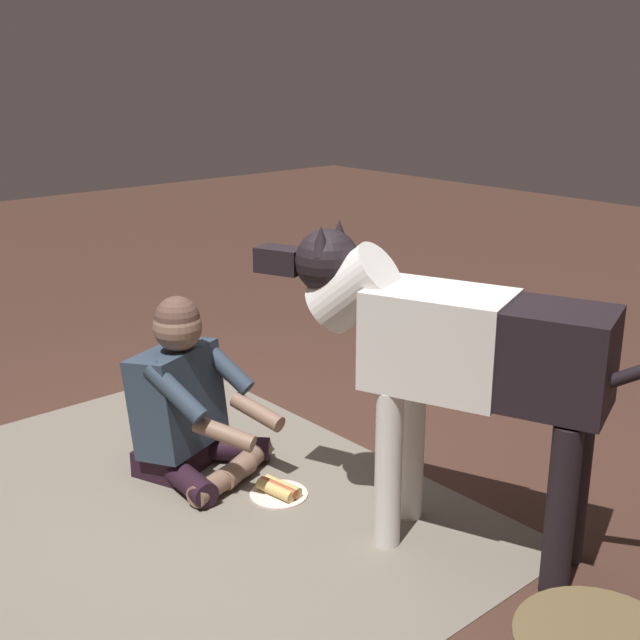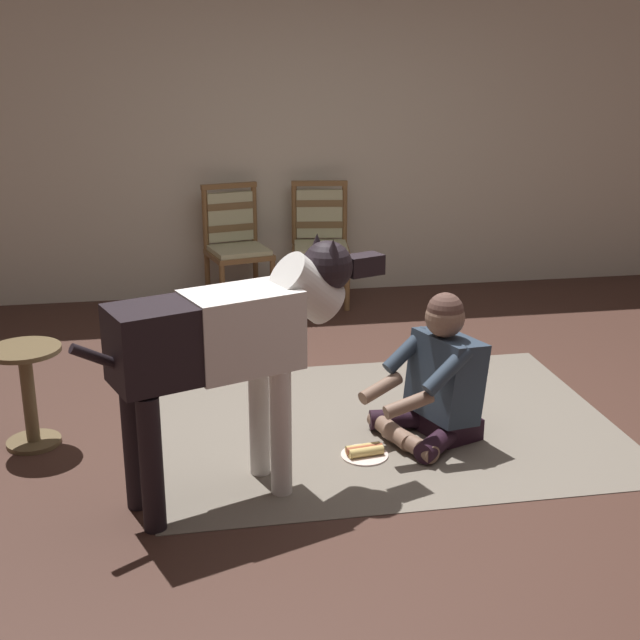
# 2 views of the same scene
# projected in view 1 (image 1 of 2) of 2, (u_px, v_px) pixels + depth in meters

# --- Properties ---
(ground_plane) EXTENTS (16.14, 16.14, 0.00)m
(ground_plane) POSITION_uv_depth(u_px,v_px,m) (204.00, 489.00, 3.53)
(ground_plane) COLOR #40281F
(area_rug) EXTENTS (2.53, 1.90, 0.01)m
(area_rug) POSITION_uv_depth(u_px,v_px,m) (179.00, 506.00, 3.39)
(area_rug) COLOR #6C6357
(area_rug) RESTS_ON ground
(person_sitting_on_floor) EXTENTS (0.68, 0.61, 0.81)m
(person_sitting_on_floor) POSITION_uv_depth(u_px,v_px,m) (187.00, 403.00, 3.58)
(person_sitting_on_floor) COLOR black
(person_sitting_on_floor) RESTS_ON ground
(large_dog) EXTENTS (1.45, 0.66, 1.19)m
(large_dog) POSITION_uv_depth(u_px,v_px,m) (453.00, 352.00, 2.91)
(large_dog) COLOR silver
(large_dog) RESTS_ON ground
(hot_dog_on_plate) EXTENTS (0.25, 0.25, 0.06)m
(hot_dog_on_plate) POSITION_uv_depth(u_px,v_px,m) (279.00, 491.00, 3.47)
(hot_dog_on_plate) COLOR silver
(hot_dog_on_plate) RESTS_ON ground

